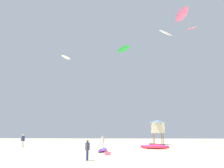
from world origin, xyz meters
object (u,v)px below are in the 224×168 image
person_midground (23,140)px  person_foreground (87,148)px  kite_grounded_near (155,147)px  gear_bag (155,157)px  kite_grounded_mid (157,145)px  kite_grounded_far (103,150)px  cooler_box (108,153)px  kite_aloft_5 (182,14)px  person_left (103,141)px  kite_aloft_4 (124,49)px  kite_aloft_2 (192,28)px  kite_aloft_1 (66,57)px  kite_aloft_3 (166,33)px  lifeguard_tower (158,126)px

person_midground → person_foreground: bearing=10.4°
kite_grounded_near → gear_bag: size_ratio=7.09×
person_foreground → kite_grounded_mid: (7.79, 17.14, -0.70)m
kite_grounded_far → cooler_box: bearing=-78.5°
kite_grounded_far → cooler_box: 3.96m
kite_aloft_5 → cooler_box: bearing=-139.9°
person_left → kite_aloft_4: size_ratio=0.45×
kite_grounded_mid → kite_aloft_2: 32.78m
person_left → kite_aloft_1: 12.65m
person_foreground → kite_aloft_5: (11.32, 12.58, 17.60)m
kite_aloft_5 → gear_bag: bearing=-117.7°
person_foreground → kite_aloft_3: kite_aloft_3 is taller
kite_grounded_near → gear_bag: 11.26m
person_foreground → person_left: bearing=97.3°
kite_aloft_5 → kite_grounded_mid: bearing=127.8°
kite_grounded_near → lifeguard_tower: (2.04, 10.60, 2.83)m
person_foreground → kite_aloft_3: size_ratio=0.38×
kite_aloft_1 → kite_aloft_3: (17.73, 18.19, 11.28)m
kite_grounded_far → kite_aloft_2: bearing=53.7°
kite_aloft_4 → kite_aloft_5: 10.27m
person_midground → kite_grounded_mid: person_midground is taller
kite_grounded_far → kite_aloft_1: bearing=140.1°
cooler_box → kite_aloft_4: (1.75, 13.67, 15.21)m
kite_aloft_1 → cooler_box: bearing=-53.2°
person_left → kite_aloft_2: size_ratio=0.69×
kite_grounded_far → kite_aloft_3: bearing=62.1°
kite_aloft_3 → kite_aloft_4: (-9.56, -13.10, -8.33)m
kite_aloft_4 → kite_aloft_2: bearing=44.2°
person_foreground → cooler_box: (1.32, 4.17, -0.75)m
gear_bag → kite_aloft_4: kite_aloft_4 is taller
kite_grounded_far → kite_aloft_4: (2.54, 9.79, 15.18)m
cooler_box → kite_aloft_3: size_ratio=0.14×
kite_grounded_far → gear_bag: size_ratio=5.84×
kite_aloft_4 → kite_grounded_mid: bearing=-8.6°
kite_grounded_near → lifeguard_tower: lifeguard_tower is taller
kite_aloft_1 → kite_aloft_2: (24.50, 20.95, 13.57)m
person_left → kite_aloft_2: 37.30m
kite_grounded_mid → kite_grounded_near: bearing=-101.2°
person_foreground → kite_grounded_near: bearing=68.6°
cooler_box → kite_aloft_5: kite_aloft_5 is taller
person_foreground → person_left: person_left is taller
kite_aloft_1 → lifeguard_tower: bearing=36.1°
kite_grounded_far → kite_aloft_5: (10.79, 4.52, 18.32)m
person_midground → person_left: person_midground is taller
lifeguard_tower → kite_aloft_3: bearing=64.8°
cooler_box → kite_aloft_5: bearing=40.1°
kite_grounded_near → kite_aloft_4: size_ratio=1.13×
kite_grounded_near → kite_aloft_2: 35.75m
person_midground → kite_aloft_2: bearing=95.4°
person_foreground → kite_aloft_1: kite_aloft_1 is taller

